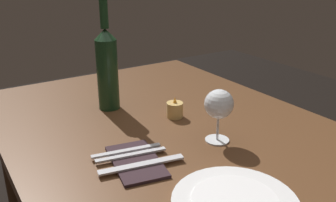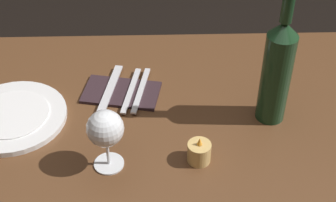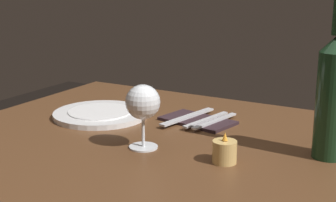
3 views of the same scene
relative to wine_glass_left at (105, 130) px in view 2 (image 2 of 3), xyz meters
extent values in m
cube|color=#56351E|center=(-0.12, -0.06, -0.12)|extent=(1.30, 0.90, 0.04)
cylinder|color=#412816|center=(-0.70, -0.44, -0.49)|extent=(0.06, 0.06, 0.70)
cylinder|color=white|center=(0.00, 0.00, -0.10)|extent=(0.07, 0.07, 0.00)
cylinder|color=white|center=(0.00, 0.00, -0.06)|extent=(0.01, 0.01, 0.07)
sphere|color=white|center=(0.00, 0.00, 0.00)|extent=(0.08, 0.08, 0.08)
cylinder|color=maroon|center=(0.00, 0.00, 0.00)|extent=(0.06, 0.06, 0.03)
cylinder|color=#19381E|center=(-0.38, -0.15, 0.01)|extent=(0.07, 0.07, 0.23)
cone|color=#19381E|center=(-0.38, -0.15, 0.14)|extent=(0.07, 0.07, 0.03)
cylinder|color=#19381E|center=(-0.38, -0.15, 0.21)|extent=(0.03, 0.03, 0.09)
cylinder|color=#DBB266|center=(-0.20, -0.01, -0.08)|extent=(0.05, 0.05, 0.05)
cylinder|color=white|center=(-0.20, -0.01, -0.09)|extent=(0.04, 0.04, 0.03)
cone|color=#F99E2D|center=(-0.20, -0.01, -0.05)|extent=(0.01, 0.01, 0.02)
cylinder|color=white|center=(0.24, -0.15, -0.10)|extent=(0.26, 0.26, 0.01)
cylinder|color=white|center=(0.24, -0.15, -0.09)|extent=(0.18, 0.18, 0.00)
cube|color=#2D1E23|center=(-0.02, -0.24, -0.10)|extent=(0.21, 0.14, 0.01)
cube|color=silver|center=(-0.04, -0.24, -0.09)|extent=(0.05, 0.18, 0.00)
cube|color=silver|center=(-0.07, -0.24, -0.09)|extent=(0.05, 0.18, 0.00)
cube|color=silver|center=(0.01, -0.24, -0.09)|extent=(0.06, 0.21, 0.00)
camera|label=1|loc=(0.68, -0.60, 0.36)|focal=39.25mm
camera|label=2|loc=(-0.11, 0.77, 0.73)|focal=54.79mm
camera|label=3|loc=(-0.60, 0.93, 0.29)|focal=54.69mm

